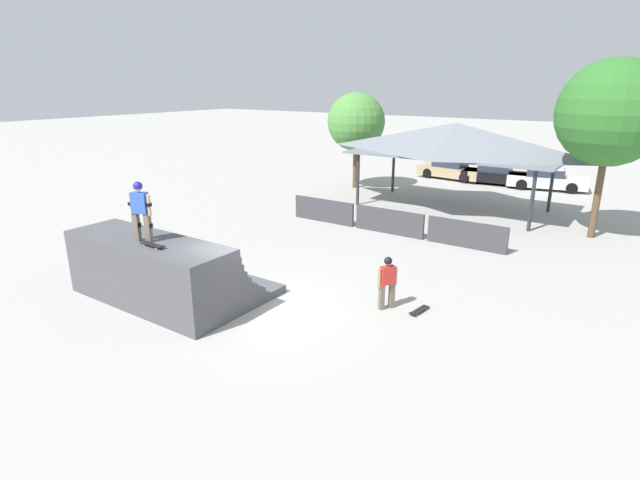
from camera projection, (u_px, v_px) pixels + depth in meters
name	position (u px, v px, depth m)	size (l,w,h in m)	color
ground_plane	(251.00, 310.00, 14.10)	(160.00, 160.00, 0.00)	#A3A09B
quarter_pipe_ramp	(161.00, 272.00, 14.62)	(5.51, 3.64, 1.92)	#4C4C51
skater_on_deck	(140.00, 207.00, 13.57)	(0.72, 0.41, 1.69)	#6B6051
skateboard_on_deck	(153.00, 245.00, 13.37)	(0.86, 0.22, 0.09)	silver
bystander_walking	(387.00, 279.00, 13.93)	(0.42, 0.56, 1.55)	#6B6051
skateboard_on_ground	(419.00, 311.00, 13.93)	(0.31, 0.82, 0.09)	silver
barrier_fence	(389.00, 222.00, 21.06)	(9.81, 0.12, 1.05)	#3D3D42
pavilion_shelter	(455.00, 139.00, 24.43)	(10.07, 4.78, 4.27)	#2D2D33
tree_beside_pavilion	(356.00, 122.00, 29.26)	(3.38, 3.38, 5.61)	brown
tree_far_back	(612.00, 113.00, 19.20)	(4.12, 4.12, 7.08)	brown
parked_car_tan	(451.00, 170.00, 32.99)	(4.48, 2.17, 1.27)	tan
parked_car_black	(496.00, 174.00, 31.36)	(4.17, 2.01, 1.27)	black
parked_car_white	(546.00, 179.00, 29.77)	(4.66, 2.52, 1.27)	silver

